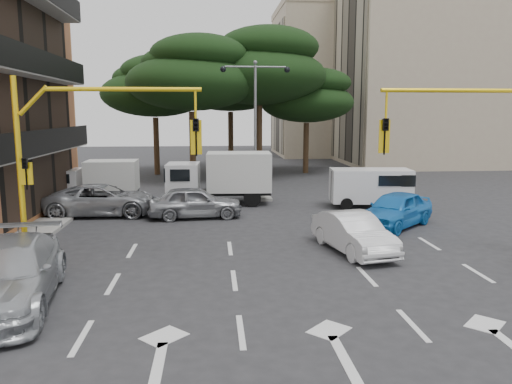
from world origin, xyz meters
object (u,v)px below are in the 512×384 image
at_px(car_blue_compact, 395,210).
at_px(signal_mast_right, 492,143).
at_px(car_silver_cross_a, 103,200).
at_px(van_white, 370,188).
at_px(box_truck_a, 97,181).
at_px(signal_mast_left, 77,145).
at_px(car_silver_wagon, 7,275).
at_px(street_lamp_center, 255,103).
at_px(car_white_hatch, 353,233).
at_px(box_truck_b, 220,178).
at_px(car_silver_cross_b, 195,202).

bearing_deg(car_blue_compact, signal_mast_right, -23.50).
relative_size(car_silver_cross_a, van_white, 1.32).
height_order(car_silver_cross_a, box_truck_a, box_truck_a).
relative_size(signal_mast_right, signal_mast_left, 1.00).
bearing_deg(van_white, car_silver_wagon, -41.60).
bearing_deg(signal_mast_left, box_truck_a, 100.36).
relative_size(street_lamp_center, car_white_hatch, 1.85).
relative_size(van_white, box_truck_b, 0.72).
distance_m(street_lamp_center, car_silver_cross_b, 9.09).
bearing_deg(box_truck_b, car_blue_compact, -128.05).
relative_size(car_silver_cross_a, box_truck_b, 0.95).
xyz_separation_m(car_silver_wagon, car_silver_cross_a, (-0.02, 11.42, -0.08)).
relative_size(signal_mast_right, car_white_hatch, 1.43).
height_order(street_lamp_center, car_silver_wagon, street_lamp_center).
bearing_deg(car_white_hatch, signal_mast_right, -20.80).
xyz_separation_m(street_lamp_center, car_silver_cross_a, (-7.83, -6.03, -4.68)).
bearing_deg(signal_mast_left, car_silver_wagon, -106.24).
bearing_deg(signal_mast_left, car_white_hatch, 4.34).
distance_m(car_blue_compact, van_white, 4.60).
bearing_deg(street_lamp_center, van_white, -42.39).
relative_size(car_silver_cross_b, box_truck_b, 0.78).
height_order(signal_mast_left, car_silver_cross_b, signal_mast_left).
relative_size(signal_mast_right, van_white, 1.47).
relative_size(signal_mast_left, street_lamp_center, 0.77).
bearing_deg(car_white_hatch, street_lamp_center, 87.95).
distance_m(car_silver_wagon, box_truck_b, 15.13).
xyz_separation_m(signal_mast_left, van_white, (12.38, 8.92, -2.87)).
distance_m(car_silver_cross_b, box_truck_b, 3.85).
height_order(car_silver_wagon, car_silver_cross_b, car_silver_wagon).
height_order(street_lamp_center, box_truck_b, street_lamp_center).
distance_m(car_white_hatch, van_white, 8.85).
distance_m(box_truck_a, box_truck_b, 6.95).
bearing_deg(van_white, street_lamp_center, -126.72).
distance_m(street_lamp_center, box_truck_b, 5.73).
distance_m(signal_mast_left, street_lamp_center, 15.65).
bearing_deg(signal_mast_right, street_lamp_center, 115.91).
relative_size(car_silver_cross_a, box_truck_a, 1.17).
xyz_separation_m(car_silver_wagon, car_silver_cross_b, (4.37, 10.45, -0.08)).
xyz_separation_m(signal_mast_right, box_truck_a, (-15.80, 12.01, -2.75)).
relative_size(car_silver_wagon, car_silver_cross_a, 1.06).
height_order(signal_mast_right, street_lamp_center, street_lamp_center).
height_order(signal_mast_left, box_truck_b, signal_mast_left).
distance_m(street_lamp_center, van_white, 8.74).
xyz_separation_m(signal_mast_left, box_truck_a, (-2.20, 12.01, -2.75)).
bearing_deg(box_truck_a, car_silver_wagon, -176.31).
distance_m(signal_mast_right, car_silver_cross_b, 12.80).
height_order(signal_mast_right, box_truck_a, signal_mast_right).
height_order(car_white_hatch, car_silver_cross_a, car_silver_cross_a).
bearing_deg(signal_mast_left, car_silver_cross_b, 64.31).
bearing_deg(van_white, car_white_hatch, -15.82).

